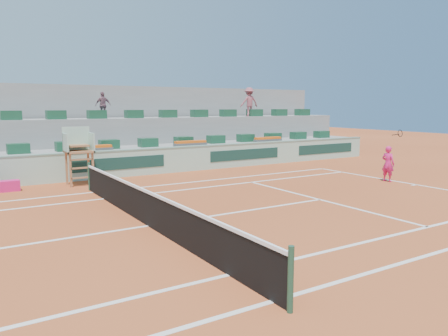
{
  "coord_description": "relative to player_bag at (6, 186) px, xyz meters",
  "views": [
    {
      "loc": [
        -4.35,
        -10.95,
        3.27
      ],
      "look_at": [
        4.0,
        2.5,
        1.0
      ],
      "focal_mm": 35.0,
      "sensor_mm": 36.0,
      "label": 1
    }
  ],
  "objects": [
    {
      "name": "tennis_player",
      "position": [
        14.33,
        -6.23,
        0.58
      ],
      "size": [
        0.44,
        0.87,
        2.28
      ],
      "color": "#E01D71",
      "rests_on": "ground"
    },
    {
      "name": "seating_tier_lower",
      "position": [
        2.78,
        3.27,
        0.39
      ],
      "size": [
        36.0,
        4.0,
        1.2
      ],
      "primitive_type": "cube",
      "color": "gray",
      "rests_on": "ground"
    },
    {
      "name": "flower_planters",
      "position": [
        1.28,
        1.57,
        1.12
      ],
      "size": [
        26.8,
        0.36,
        0.28
      ],
      "color": "#525252",
      "rests_on": "seating_tier_lower"
    },
    {
      "name": "seating_tier_upper",
      "position": [
        2.78,
        4.87,
        1.09
      ],
      "size": [
        36.0,
        2.4,
        2.6
      ],
      "primitive_type": "cube",
      "color": "gray",
      "rests_on": "ground"
    },
    {
      "name": "court_lines",
      "position": [
        2.78,
        -7.43,
        -0.2
      ],
      "size": [
        23.89,
        11.09,
        0.01
      ],
      "color": "white",
      "rests_on": "ground"
    },
    {
      "name": "stadium_back_wall",
      "position": [
        2.78,
        6.47,
        1.99
      ],
      "size": [
        36.0,
        0.4,
        4.4
      ],
      "primitive_type": "cube",
      "color": "gray",
      "rests_on": "ground"
    },
    {
      "name": "seat_row_upper",
      "position": [
        2.78,
        4.27,
        2.61
      ],
      "size": [
        32.9,
        0.6,
        0.44
      ],
      "color": "#17472D",
      "rests_on": "seating_tier_upper"
    },
    {
      "name": "seat_row_lower",
      "position": [
        2.78,
        2.37,
        1.21
      ],
      "size": [
        32.9,
        0.6,
        0.44
      ],
      "color": "#17472D",
      "rests_on": "seating_tier_lower"
    },
    {
      "name": "tennis_net",
      "position": [
        2.78,
        -7.43,
        0.32
      ],
      "size": [
        0.1,
        11.97,
        1.1
      ],
      "color": "black",
      "rests_on": "ground"
    },
    {
      "name": "advertising_hoarding",
      "position": [
        2.8,
        1.07,
        0.42
      ],
      "size": [
        36.0,
        0.34,
        1.26
      ],
      "color": "#A2CCB5",
      "rests_on": "ground"
    },
    {
      "name": "ground",
      "position": [
        2.78,
        -7.43,
        -0.21
      ],
      "size": [
        90.0,
        90.0,
        0.0
      ],
      "primitive_type": "plane",
      "color": "#9E431E",
      "rests_on": "ground"
    },
    {
      "name": "spectator_right",
      "position": [
        14.37,
        4.31,
        3.29
      ],
      "size": [
        1.24,
        0.83,
        1.8
      ],
      "primitive_type": "imported",
      "rotation": [
        0.0,
        0.0,
        3.0
      ],
      "color": "#994C56",
      "rests_on": "seating_tier_upper"
    },
    {
      "name": "player_bag",
      "position": [
        0.0,
        0.0,
        0.0
      ],
      "size": [
        0.94,
        0.42,
        0.42
      ],
      "primitive_type": "cube",
      "color": "#E01D71",
      "rests_on": "ground"
    },
    {
      "name": "umpire_chair",
      "position": [
        2.78,
        0.07,
        1.33
      ],
      "size": [
        1.1,
        0.9,
        2.4
      ],
      "color": "#925D37",
      "rests_on": "ground"
    },
    {
      "name": "spectator_mid",
      "position": [
        5.21,
        4.56,
        3.08
      ],
      "size": [
        0.84,
        0.39,
        1.39
      ],
      "primitive_type": "imported",
      "rotation": [
        0.0,
        0.0,
        3.21
      ],
      "color": "#7C5260",
      "rests_on": "seating_tier_upper"
    }
  ]
}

